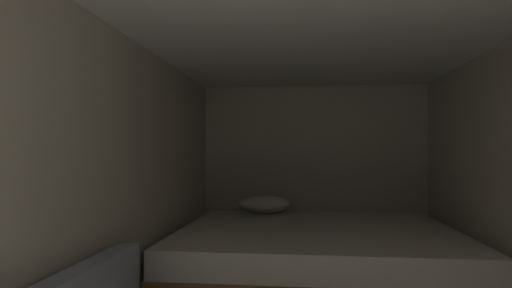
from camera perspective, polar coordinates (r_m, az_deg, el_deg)
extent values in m
cube|color=beige|center=(4.85, 7.71, -4.81)|extent=(2.57, 0.05, 2.12)
cube|color=beige|center=(2.66, -19.54, -7.76)|extent=(0.05, 4.88, 2.12)
cube|color=white|center=(2.51, 8.92, 16.89)|extent=(2.57, 4.88, 0.05)
cube|color=olive|center=(3.90, 8.12, -17.70)|extent=(2.35, 2.07, 0.52)
cube|color=white|center=(3.81, 8.10, -12.49)|extent=(2.31, 2.03, 0.20)
ellipsoid|color=white|center=(4.60, 1.12, -8.06)|extent=(0.56, 0.34, 0.19)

